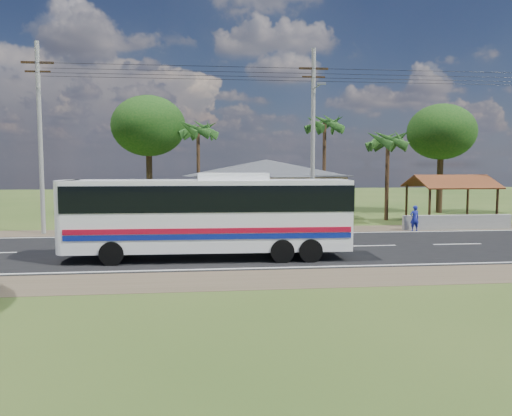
{
  "coord_description": "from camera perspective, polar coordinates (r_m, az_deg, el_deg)",
  "views": [
    {
      "loc": [
        -3.89,
        -23.6,
        4.03
      ],
      "look_at": [
        -1.12,
        1.0,
        1.86
      ],
      "focal_mm": 35.0,
      "sensor_mm": 36.0,
      "label": 1
    }
  ],
  "objects": [
    {
      "name": "utility_poles",
      "position": [
        30.84,
        5.92,
        8.2
      ],
      "size": [
        32.8,
        2.22,
        11.0
      ],
      "color": "#9E9E99",
      "rests_on": "ground"
    },
    {
      "name": "palm_far",
      "position": [
        39.69,
        -6.65,
        8.79
      ],
      "size": [
        2.8,
        2.8,
        7.7
      ],
      "color": "#47301E",
      "rests_on": "ground"
    },
    {
      "name": "waiting_shed",
      "position": [
        36.3,
        21.34,
        2.6
      ],
      "size": [
        5.2,
        4.48,
        3.35
      ],
      "color": "#3B2615",
      "rests_on": "ground"
    },
    {
      "name": "palm_mid",
      "position": [
        40.45,
        7.85,
        9.39
      ],
      "size": [
        2.8,
        2.8,
        8.2
      ],
      "color": "#47301E",
      "rests_on": "ground"
    },
    {
      "name": "person",
      "position": [
        31.61,
        17.67,
        -1.13
      ],
      "size": [
        0.59,
        0.41,
        1.57
      ],
      "primitive_type": "imported",
      "rotation": [
        0.0,
        0.0,
        3.21
      ],
      "color": "navy",
      "rests_on": "ground"
    },
    {
      "name": "palm_near",
      "position": [
        37.14,
        14.84,
        7.43
      ],
      "size": [
        2.8,
        2.8,
        6.7
      ],
      "color": "#47301E",
      "rests_on": "ground"
    },
    {
      "name": "motorcycle",
      "position": [
        31.62,
        4.31,
        -1.49
      ],
      "size": [
        1.86,
        1.24,
        0.92
      ],
      "primitive_type": "imported",
      "rotation": [
        0.0,
        0.0,
        1.96
      ],
      "color": "black",
      "rests_on": "ground"
    },
    {
      "name": "tree_behind_shed",
      "position": [
        44.4,
        20.42,
        8.11
      ],
      "size": [
        5.6,
        5.6,
        9.02
      ],
      "color": "#47301E",
      "rests_on": "ground"
    },
    {
      "name": "coach_bus",
      "position": [
        21.26,
        -5.24,
        -0.23
      ],
      "size": [
        11.9,
        2.85,
        3.67
      ],
      "rotation": [
        0.0,
        0.0,
        -0.03
      ],
      "color": "white",
      "rests_on": "ground"
    },
    {
      "name": "house",
      "position": [
        36.95,
        1.19,
        2.85
      ],
      "size": [
        12.4,
        10.0,
        5.0
      ],
      "color": "tan",
      "rests_on": "ground"
    },
    {
      "name": "ground",
      "position": [
        24.26,
        2.9,
        -4.57
      ],
      "size": [
        120.0,
        120.0,
        0.0
      ],
      "primitive_type": "plane",
      "color": "#31491A",
      "rests_on": "ground"
    },
    {
      "name": "concrete_barrier",
      "position": [
        33.44,
        22.0,
        -1.51
      ],
      "size": [
        7.0,
        0.3,
        0.9
      ],
      "primitive_type": "cube",
      "color": "#9E9E99",
      "rests_on": "ground"
    },
    {
      "name": "tree_behind_house",
      "position": [
        41.92,
        -12.19,
        9.11
      ],
      "size": [
        6.0,
        6.0,
        9.61
      ],
      "color": "#47301E",
      "rests_on": "ground"
    },
    {
      "name": "road",
      "position": [
        24.26,
        2.9,
        -4.55
      ],
      "size": [
        120.0,
        16.0,
        0.03
      ],
      "color": "black",
      "rests_on": "ground"
    }
  ]
}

